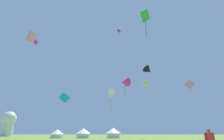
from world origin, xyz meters
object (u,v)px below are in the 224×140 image
Objects in this scene: kite_magenta_diamond at (35,45)px; kite_white_diamond at (112,94)px; festival_tent_right at (57,133)px; kite_black_delta at (148,70)px; kite_purple_delta at (120,31)px; festival_tent_center at (83,133)px; kite_yellow_delta at (144,84)px; kite_cyan_diamond at (64,98)px; festival_tent_left at (113,132)px; kite_green_diamond at (145,17)px; kite_pink_box at (31,37)px; observatory_dome at (8,122)px; kite_magenta_delta at (125,82)px; kite_pink_diamond at (190,85)px.

kite_white_diamond is at bearing -24.62° from kite_magenta_diamond.
kite_black_delta is at bearing -46.80° from festival_tent_right.
festival_tent_center is at bearing -177.02° from kite_purple_delta.
kite_black_delta is 3.73× the size of festival_tent_right.
kite_yellow_delta reaches higher than festival_tent_right.
festival_tent_left is (10.47, 20.44, -6.82)m from kite_cyan_diamond.
kite_green_diamond is 38.35m from festival_tent_center.
kite_purple_delta is at bearing 51.86° from kite_pink_box.
festival_tent_left reaches higher than festival_tent_right.
kite_yellow_delta is 1.65× the size of kite_white_diamond.
kite_pink_box is 62.88m from observatory_dome.
kite_white_diamond is at bearing -91.65° from festival_tent_left.
kite_magenta_delta is 0.43× the size of kite_purple_delta.
kite_yellow_delta is 18.21m from festival_tent_left.
kite_yellow_delta reaches higher than festival_tent_left.
festival_tent_center is (-14.87, 28.15, -21.38)m from kite_green_diamond.
kite_green_diamond is 35.79m from festival_tent_left.
festival_tent_right is (-22.73, 28.15, -21.58)m from kite_green_diamond.
kite_cyan_diamond is at bearing -134.56° from kite_yellow_delta.
kite_yellow_delta is 24.44m from festival_tent_center.
kite_pink_box is 2.22× the size of kite_cyan_diamond.
kite_green_diamond is (-0.61, -3.30, 9.87)m from kite_black_delta.
festival_tent_center is (7.86, 0.00, 0.20)m from festival_tent_right.
observatory_dome is (-68.37, 37.07, -8.39)m from kite_pink_diamond.
kite_yellow_delta reaches higher than kite_pink_diamond.
kite_yellow_delta reaches higher than kite_cyan_diamond.
kite_white_diamond is at bearing 146.92° from kite_black_delta.
kite_purple_delta reaches higher than festival_tent_left.
kite_green_diamond reaches higher than kite_black_delta.
kite_magenta_diamond is 23.56m from kite_cyan_diamond.
kite_magenta_delta is at bearing 0.77° from kite_magenta_diamond.
kite_purple_delta is at bearing 99.06° from kite_black_delta.
kite_pink_diamond is 0.99× the size of kite_magenta_delta.
kite_pink_diamond reaches higher than festival_tent_left.
kite_magenta_diamond is 35.14m from kite_black_delta.
kite_black_delta reaches higher than festival_tent_right.
observatory_dome is at bearing 151.53° from kite_pink_diamond.
kite_magenta_delta is at bearing 38.44° from kite_cyan_diamond.
kite_pink_diamond is 1.49× the size of kite_white_diamond.
kite_green_diamond is 29.77m from kite_yellow_delta.
kite_magenta_diamond is at bearing -143.91° from festival_tent_center.
festival_tent_left is at bearing 62.88° from kite_cyan_diamond.
festival_tent_right is at bearing -178.24° from kite_purple_delta.
observatory_dome is at bearing 134.84° from kite_black_delta.
festival_tent_center is (8.42, 24.66, -18.83)m from kite_pink_box.
festival_tent_right is at bearing -180.00° from festival_tent_left.
kite_white_diamond reaches higher than festival_tent_right.
kite_pink_diamond is 78.22m from observatory_dome.
kite_green_diamond is at bearing -47.19° from observatory_dome.
festival_tent_left is (8.93, 0.00, 0.08)m from festival_tent_center.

